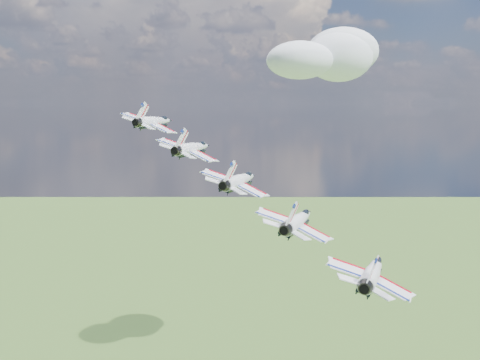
# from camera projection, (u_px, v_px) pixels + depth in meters

# --- Properties ---
(cloud_far) EXTENTS (57.03, 44.81, 22.41)m
(cloud_far) POSITION_uv_depth(u_px,v_px,m) (309.00, 58.00, 293.93)
(cloud_far) COLOR white
(jet_0) EXTENTS (12.57, 15.11, 6.70)m
(jet_0) POSITION_uv_depth(u_px,v_px,m) (155.00, 121.00, 98.04)
(jet_0) COLOR white
(jet_1) EXTENTS (12.57, 15.11, 6.70)m
(jet_1) POSITION_uv_depth(u_px,v_px,m) (193.00, 148.00, 89.23)
(jet_1) COLOR silver
(jet_2) EXTENTS (12.57, 15.11, 6.70)m
(jet_2) POSITION_uv_depth(u_px,v_px,m) (240.00, 180.00, 80.42)
(jet_2) COLOR white
(jet_3) EXTENTS (12.57, 15.11, 6.70)m
(jet_3) POSITION_uv_depth(u_px,v_px,m) (298.00, 220.00, 71.62)
(jet_3) COLOR silver
(jet_4) EXTENTS (12.57, 15.11, 6.70)m
(jet_4) POSITION_uv_depth(u_px,v_px,m) (373.00, 272.00, 62.81)
(jet_4) COLOR white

